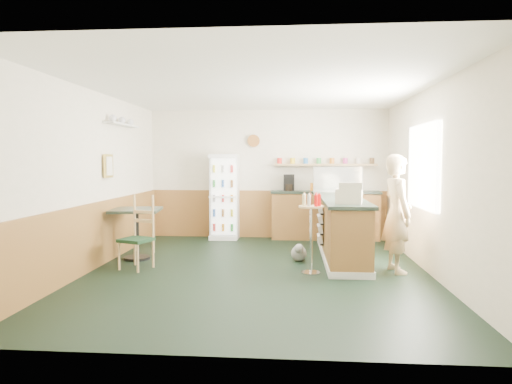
# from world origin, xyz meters

# --- Properties ---
(ground) EXTENTS (6.00, 6.00, 0.00)m
(ground) POSITION_xyz_m (0.00, 0.00, 0.00)
(ground) COLOR black
(ground) RESTS_ON ground
(room_envelope) EXTENTS (5.04, 6.02, 2.72)m
(room_envelope) POSITION_xyz_m (-0.23, 0.73, 1.52)
(room_envelope) COLOR silver
(room_envelope) RESTS_ON ground
(service_counter) EXTENTS (0.68, 3.01, 1.01)m
(service_counter) POSITION_xyz_m (1.35, 1.07, 0.46)
(service_counter) COLOR #915C2F
(service_counter) RESTS_ON ground
(back_counter) EXTENTS (2.24, 0.42, 1.69)m
(back_counter) POSITION_xyz_m (1.19, 2.80, 0.55)
(back_counter) COLOR #915C2F
(back_counter) RESTS_ON ground
(drinks_fridge) EXTENTS (0.58, 0.52, 1.77)m
(drinks_fridge) POSITION_xyz_m (-0.89, 2.74, 0.88)
(drinks_fridge) COLOR white
(drinks_fridge) RESTS_ON ground
(display_case) EXTENTS (0.89, 0.46, 0.51)m
(display_case) POSITION_xyz_m (1.35, 1.87, 1.26)
(display_case) COLOR silver
(display_case) RESTS_ON service_counter
(cash_register) EXTENTS (0.44, 0.45, 0.21)m
(cash_register) POSITION_xyz_m (1.35, 0.07, 1.12)
(cash_register) COLOR beige
(cash_register) RESTS_ON service_counter
(shopkeeper) EXTENTS (0.51, 0.64, 1.73)m
(shopkeeper) POSITION_xyz_m (2.05, 0.09, 0.86)
(shopkeeper) COLOR tan
(shopkeeper) RESTS_ON ground
(condiment_stand) EXTENTS (0.37, 0.37, 1.15)m
(condiment_stand) POSITION_xyz_m (0.79, -0.10, 0.76)
(condiment_stand) COLOR silver
(condiment_stand) RESTS_ON ground
(newspaper_rack) EXTENTS (0.09, 0.41, 0.66)m
(newspaper_rack) POSITION_xyz_m (0.99, 1.04, 0.56)
(newspaper_rack) COLOR black
(newspaper_rack) RESTS_ON ground
(cafe_table) EXTENTS (0.86, 0.86, 0.84)m
(cafe_table) POSITION_xyz_m (-2.05, 0.63, 0.59)
(cafe_table) COLOR black
(cafe_table) RESTS_ON ground
(cafe_chair) EXTENTS (0.53, 0.54, 1.11)m
(cafe_chair) POSITION_xyz_m (-1.83, 0.06, 0.58)
(cafe_chair) COLOR #15301A
(cafe_chair) RESTS_ON ground
(dog_doorstop) EXTENTS (0.25, 0.33, 0.30)m
(dog_doorstop) POSITION_xyz_m (0.63, 0.68, 0.14)
(dog_doorstop) COLOR gray
(dog_doorstop) RESTS_ON ground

